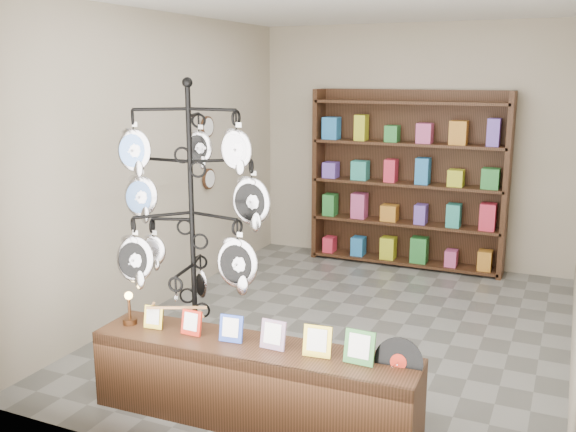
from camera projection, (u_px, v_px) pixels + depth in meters
name	position (u px, v px, depth m)	size (l,w,h in m)	color
ground	(345.00, 327.00, 6.18)	(5.00, 5.00, 0.00)	slate
room_envelope	(349.00, 135.00, 5.78)	(5.00, 5.00, 5.00)	#AD9F8B
display_tree	(192.00, 213.00, 4.82)	(1.26, 1.26, 2.37)	black
front_shelf	(253.00, 383.00, 4.47)	(2.34, 0.56, 0.82)	black
back_shelving	(407.00, 185.00, 8.00)	(2.42, 0.36, 2.20)	black
wall_clocks	(208.00, 153.00, 7.36)	(0.03, 0.24, 0.84)	black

